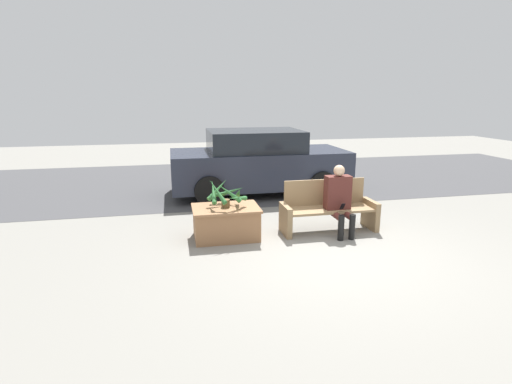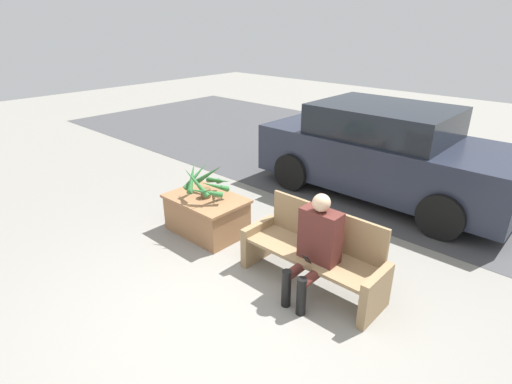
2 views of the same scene
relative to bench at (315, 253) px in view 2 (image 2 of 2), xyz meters
The scene contains 7 objects.
ground_plane 1.14m from the bench, 104.72° to the right, with size 30.00×30.00×0.00m, color gray.
road_surface 4.69m from the bench, 93.34° to the left, with size 20.00×6.00×0.01m, color #424244.
bench is the anchor object (origin of this frame).
person_seated 0.34m from the bench, 56.43° to the right, with size 0.44×0.60×1.21m.
planter_box 1.84m from the bench, behind, with size 1.12×0.77×0.54m.
potted_plant 1.87m from the bench, behind, with size 0.69×0.73×0.50m.
parked_car 3.04m from the bench, 102.10° to the left, with size 4.22×1.98×1.55m.
Camera 2 is at (2.41, -2.29, 2.84)m, focal length 28.00 mm.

